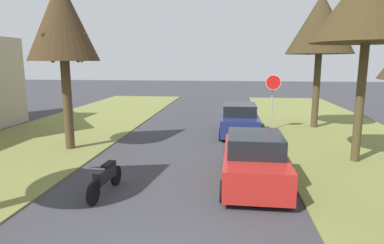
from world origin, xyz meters
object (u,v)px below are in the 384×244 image
stop_sign_far (273,90)px  parked_sedan_red (254,160)px  parked_sedan_navy (239,120)px  street_tree_right_mid_b (321,25)px  street_tree_right_mid_a (369,2)px  street_tree_left_mid_a (62,22)px  parked_motorcycle (105,177)px

stop_sign_far → parked_sedan_red: stop_sign_far is taller
stop_sign_far → parked_sedan_red: (-1.52, -8.22, -1.46)m
parked_sedan_red → parked_sedan_navy: bearing=92.1°
street_tree_right_mid_b → street_tree_right_mid_a: bearing=-90.8°
street_tree_right_mid_a → parked_sedan_navy: street_tree_right_mid_a is taller
stop_sign_far → street_tree_right_mid_a: (2.39, -5.66, 3.53)m
street_tree_right_mid_b → parked_sedan_navy: size_ratio=1.64×
parked_sedan_red → parked_sedan_navy: size_ratio=1.00×
stop_sign_far → parked_sedan_navy: stop_sign_far is taller
street_tree_left_mid_a → parked_sedan_navy: street_tree_left_mid_a is taller
street_tree_right_mid_b → street_tree_left_mid_a: 13.00m
street_tree_right_mid_b → parked_motorcycle: size_ratio=3.52×
stop_sign_far → street_tree_right_mid_a: street_tree_right_mid_a is taller
street_tree_left_mid_a → parked_sedan_navy: bearing=28.5°
stop_sign_far → parked_sedan_navy: (-1.78, -1.21, -1.46)m
stop_sign_far → street_tree_right_mid_b: street_tree_right_mid_b is taller
parked_sedan_red → parked_motorcycle: size_ratio=2.16×
parked_motorcycle → street_tree_right_mid_a: bearing=26.0°
street_tree_right_mid_a → street_tree_right_mid_b: size_ratio=0.98×
street_tree_right_mid_b → parked_sedan_navy: (-4.26, -2.09, -4.92)m
stop_sign_far → parked_sedan_red: size_ratio=0.67×
parked_sedan_navy → parked_motorcycle: size_ratio=2.16×
street_tree_left_mid_a → street_tree_right_mid_a: bearing=-2.6°
street_tree_right_mid_b → street_tree_left_mid_a: (-11.52, -6.02, -0.37)m
street_tree_right_mid_a → parked_sedan_navy: size_ratio=1.61×
stop_sign_far → parked_sedan_red: 8.49m
stop_sign_far → parked_motorcycle: (-5.75, -9.63, -1.70)m
street_tree_right_mid_b → parked_motorcycle: street_tree_right_mid_b is taller
street_tree_left_mid_a → parked_sedan_navy: size_ratio=1.56×
parked_motorcycle → street_tree_left_mid_a: bearing=126.2°
street_tree_right_mid_b → parked_sedan_red: 11.10m
stop_sign_far → street_tree_left_mid_a: size_ratio=0.43×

